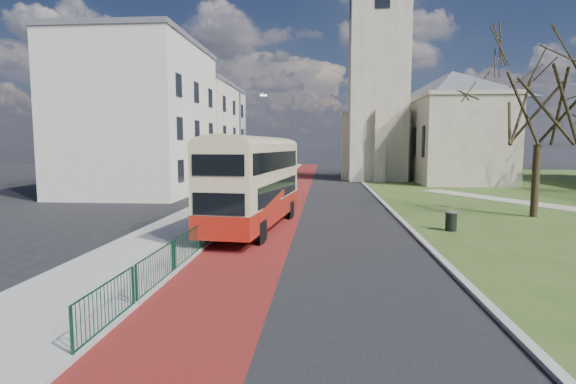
# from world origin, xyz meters

# --- Properties ---
(ground) EXTENTS (160.00, 160.00, 0.00)m
(ground) POSITION_xyz_m (0.00, 0.00, 0.00)
(ground) COLOR black
(ground) RESTS_ON ground
(road_carriageway) EXTENTS (9.00, 120.00, 0.01)m
(road_carriageway) POSITION_xyz_m (1.50, 20.00, 0.01)
(road_carriageway) COLOR black
(road_carriageway) RESTS_ON ground
(bus_lane) EXTENTS (3.40, 120.00, 0.01)m
(bus_lane) POSITION_xyz_m (-1.20, 20.00, 0.01)
(bus_lane) COLOR #591414
(bus_lane) RESTS_ON ground
(pavement_west) EXTENTS (4.00, 120.00, 0.12)m
(pavement_west) POSITION_xyz_m (-5.00, 20.00, 0.06)
(pavement_west) COLOR gray
(pavement_west) RESTS_ON ground
(kerb_west) EXTENTS (0.25, 120.00, 0.13)m
(kerb_west) POSITION_xyz_m (-3.00, 20.00, 0.07)
(kerb_west) COLOR #999993
(kerb_west) RESTS_ON ground
(kerb_east) EXTENTS (0.25, 80.00, 0.13)m
(kerb_east) POSITION_xyz_m (6.10, 22.00, 0.07)
(kerb_east) COLOR #999993
(kerb_east) RESTS_ON ground
(pedestrian_railing) EXTENTS (0.07, 24.00, 1.12)m
(pedestrian_railing) POSITION_xyz_m (-2.95, 4.00, 0.55)
(pedestrian_railing) COLOR #0D3C26
(pedestrian_railing) RESTS_ON ground
(gothic_church) EXTENTS (16.38, 18.00, 40.00)m
(gothic_church) POSITION_xyz_m (12.56, 38.00, 13.13)
(gothic_church) COLOR gray
(gothic_church) RESTS_ON ground
(street_block_near) EXTENTS (10.30, 14.30, 13.00)m
(street_block_near) POSITION_xyz_m (-14.00, 22.00, 6.51)
(street_block_near) COLOR beige
(street_block_near) RESTS_ON ground
(street_block_far) EXTENTS (10.30, 16.30, 11.50)m
(street_block_far) POSITION_xyz_m (-14.00, 38.00, 5.76)
(street_block_far) COLOR beige
(street_block_far) RESTS_ON ground
(streetlamp) EXTENTS (2.13, 0.18, 8.00)m
(streetlamp) POSITION_xyz_m (-4.35, 18.00, 4.59)
(streetlamp) COLOR gray
(streetlamp) RESTS_ON pavement_west
(bus) EXTENTS (3.58, 10.72, 4.40)m
(bus) POSITION_xyz_m (-1.52, 5.88, 2.51)
(bus) COLOR #A61A0F
(bus) RESTS_ON ground
(winter_tree_near) EXTENTS (8.45, 8.45, 10.66)m
(winter_tree_near) POSITION_xyz_m (13.94, 10.68, 7.43)
(winter_tree_near) COLOR #2D2516
(winter_tree_near) RESTS_ON grass_green
(litter_bin) EXTENTS (0.66, 0.66, 0.93)m
(litter_bin) POSITION_xyz_m (8.00, 5.95, 0.51)
(litter_bin) COLOR black
(litter_bin) RESTS_ON grass_green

